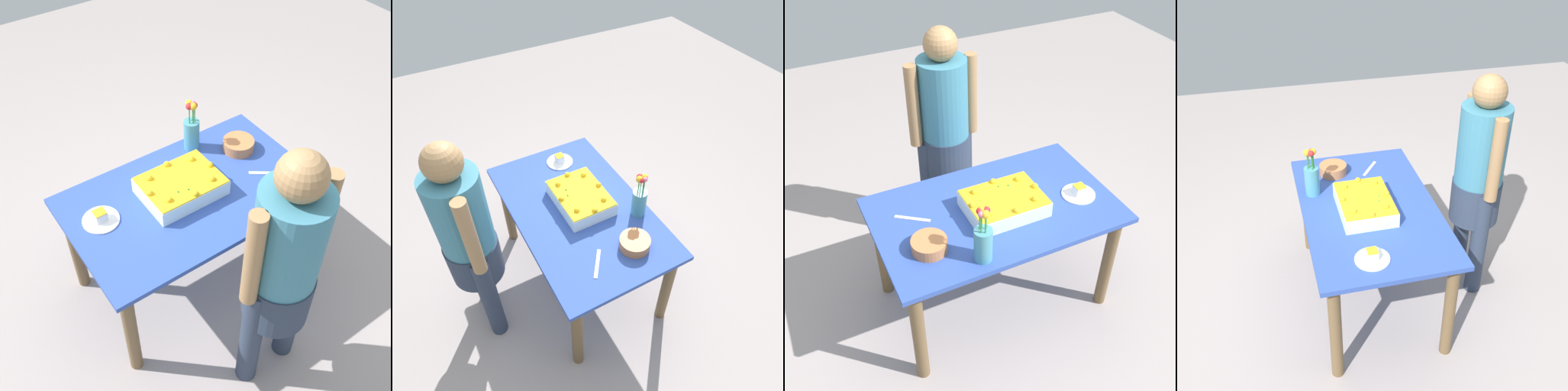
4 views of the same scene
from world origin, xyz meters
The scene contains 8 objects.
ground_plane centered at (0.00, 0.00, 0.00)m, with size 8.00×8.00×0.00m, color #A19592.
dining_table centered at (0.00, 0.00, 0.60)m, with size 1.32×0.80×0.72m.
sheet_cake centered at (0.04, -0.03, 0.77)m, with size 0.42×0.31×0.12m.
serving_plate_with_slice centered at (0.48, -0.10, 0.74)m, with size 0.19×0.19×0.06m.
cake_knife centered at (-0.43, 0.11, 0.72)m, with size 0.20×0.02×0.00m, color silver.
flower_vase centered at (-0.22, -0.31, 0.85)m, with size 0.09×0.09×0.32m.
fruit_bowl centered at (-0.43, -0.14, 0.75)m, with size 0.18×0.18×0.06m, color #BF7443.
person_standing centered at (0.00, 0.70, 0.85)m, with size 0.45×0.31×1.49m.
Camera 1 is at (1.02, 1.52, 2.57)m, focal length 45.00 mm.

